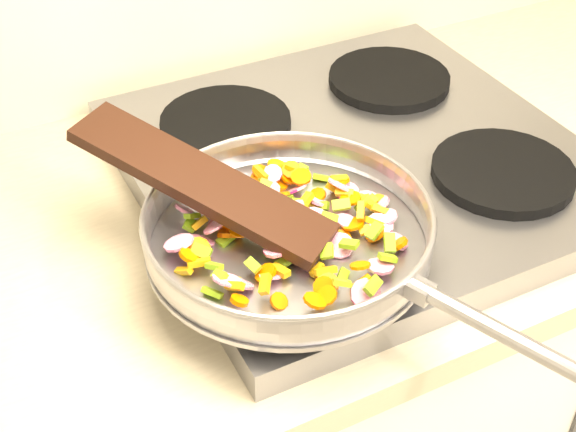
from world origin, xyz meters
name	(u,v)px	position (x,y,z in m)	size (l,w,h in m)	color
cooktop	(357,163)	(-0.70, 1.67, 0.92)	(0.60, 0.60, 0.04)	#939399
grate_fl	(318,234)	(-0.84, 1.52, 0.95)	(0.19, 0.19, 0.02)	black
grate_fr	(503,172)	(-0.56, 1.52, 0.95)	(0.19, 0.19, 0.02)	black
grate_bl	(226,122)	(-0.84, 1.81, 0.95)	(0.19, 0.19, 0.02)	black
grate_br	(389,79)	(-0.56, 1.81, 0.95)	(0.19, 0.19, 0.02)	black
saute_pan	(290,228)	(-0.89, 1.51, 0.98)	(0.37, 0.52, 0.05)	#9E9EA5
vegetable_heap	(291,224)	(-0.88, 1.53, 0.97)	(0.29, 0.28, 0.05)	#7AAA18
wooden_spatula	(202,182)	(-0.96, 1.60, 1.02)	(0.33, 0.07, 0.02)	black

